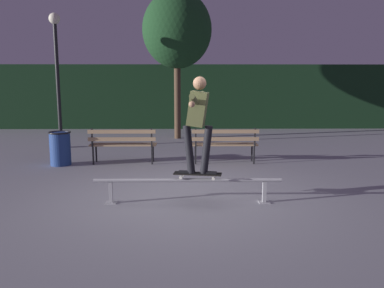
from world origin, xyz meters
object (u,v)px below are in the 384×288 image
object	(u,v)px
skateboard	(198,174)
park_bench_leftmost	(123,142)
lamp_post_left	(57,63)
grind_rail	(188,184)
trash_can	(60,148)
skateboarder	(198,117)
tree_behind_benches	(177,30)
park_bench_left_center	(225,142)

from	to	relation	value
skateboard	park_bench_leftmost	bearing A→B (deg)	119.32
lamp_post_left	grind_rail	bearing A→B (deg)	-54.78
trash_can	skateboarder	bearing A→B (deg)	-42.69
grind_rail	lamp_post_left	bearing A→B (deg)	125.22
tree_behind_benches	lamp_post_left	world-z (taller)	tree_behind_benches
park_bench_leftmost	tree_behind_benches	world-z (taller)	tree_behind_benches
park_bench_left_center	lamp_post_left	xyz separation A→B (m)	(-4.69, 2.32, 1.94)
park_bench_leftmost	trash_can	xyz separation A→B (m)	(-1.47, -0.12, -0.12)
skateboarder	park_bench_left_center	xyz separation A→B (m)	(0.74, 3.06, -0.88)
grind_rail	trash_can	xyz separation A→B (m)	(-3.02, 2.94, 0.09)
skateboard	skateboarder	size ratio (longest dim) A/B	0.51
park_bench_leftmost	skateboarder	bearing A→B (deg)	-60.65
grind_rail	trash_can	size ratio (longest dim) A/B	3.85
skateboarder	park_bench_left_center	world-z (taller)	skateboarder
trash_can	park_bench_left_center	bearing A→B (deg)	1.70
grind_rail	skateboard	size ratio (longest dim) A/B	3.84
park_bench_left_center	trash_can	world-z (taller)	park_bench_left_center
skateboard	tree_behind_benches	bearing A→B (deg)	93.95
skateboard	tree_behind_benches	world-z (taller)	tree_behind_benches
park_bench_leftmost	park_bench_left_center	size ratio (longest dim) A/B	1.00
skateboarder	tree_behind_benches	bearing A→B (deg)	93.97
tree_behind_benches	park_bench_leftmost	bearing A→B (deg)	-106.23
tree_behind_benches	lamp_post_left	bearing A→B (deg)	-151.62
grind_rail	park_bench_leftmost	xyz separation A→B (m)	(-1.55, 3.06, 0.21)
grind_rail	skateboarder	world-z (taller)	skateboarder
tree_behind_benches	trash_can	xyz separation A→B (m)	(-2.69, -4.30, -3.23)
skateboard	lamp_post_left	distance (m)	6.96
park_bench_left_center	tree_behind_benches	xyz separation A→B (m)	(-1.24, 4.18, 3.11)
skateboard	park_bench_left_center	bearing A→B (deg)	76.42
skateboarder	skateboard	bearing A→B (deg)	171.19
park_bench_leftmost	trash_can	bearing A→B (deg)	-175.47
grind_rail	skateboard	bearing A→B (deg)	-0.00
tree_behind_benches	grind_rail	bearing A→B (deg)	-87.33
grind_rail	park_bench_left_center	size ratio (longest dim) A/B	1.92
park_bench_left_center	trash_can	xyz separation A→B (m)	(-3.92, -0.12, -0.12)
park_bench_left_center	lamp_post_left	size ratio (longest dim) A/B	0.41
skateboarder	park_bench_left_center	bearing A→B (deg)	76.47
skateboard	park_bench_leftmost	distance (m)	3.51
skateboard	trash_can	distance (m)	4.34
tree_behind_benches	trash_can	size ratio (longest dim) A/B	6.18
lamp_post_left	trash_can	size ratio (longest dim) A/B	4.88
park_bench_leftmost	park_bench_left_center	distance (m)	2.46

